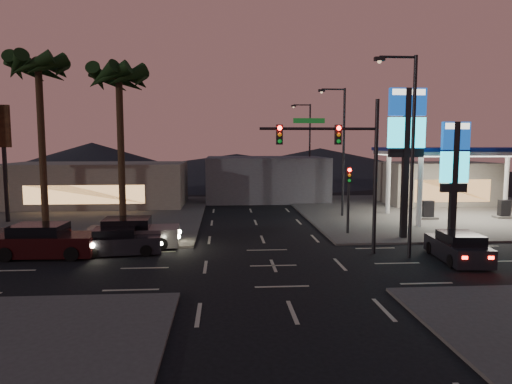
{
  "coord_description": "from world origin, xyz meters",
  "views": [
    {
      "loc": [
        -2.32,
        -20.95,
        5.72
      ],
      "look_at": [
        -0.47,
        4.9,
        3.0
      ],
      "focal_mm": 32.0,
      "sensor_mm": 36.0,
      "label": 1
    }
  ],
  "objects": [
    {
      "name": "building_far_mid",
      "position": [
        2.0,
        26.0,
        2.2
      ],
      "size": [
        12.0,
        9.0,
        4.4
      ],
      "primitive_type": "cube",
      "color": "#4C4C51",
      "rests_on": "ground"
    },
    {
      "name": "hill_right",
      "position": [
        15.0,
        60.0,
        2.5
      ],
      "size": [
        50.0,
        50.0,
        5.0
      ],
      "primitive_type": "cone",
      "color": "black",
      "rests_on": "ground"
    },
    {
      "name": "palm_b",
      "position": [
        -14.0,
        9.5,
        9.97
      ],
      "size": [
        4.41,
        4.41,
        11.46
      ],
      "color": "black",
      "rests_on": "ground"
    },
    {
      "name": "building_far_west",
      "position": [
        -14.0,
        22.0,
        2.0
      ],
      "size": [
        16.0,
        8.0,
        4.0
      ],
      "primitive_type": "cube",
      "color": "#726B5B",
      "rests_on": "ground"
    },
    {
      "name": "car_lane_b_front",
      "position": [
        -7.4,
        4.38,
        0.77
      ],
      "size": [
        5.18,
        2.37,
        1.66
      ],
      "color": "#5E5E61",
      "rests_on": "ground"
    },
    {
      "name": "traffic_signal_mast",
      "position": [
        3.76,
        1.99,
        5.23
      ],
      "size": [
        6.1,
        0.39,
        8.0
      ],
      "color": "black",
      "rests_on": "ground"
    },
    {
      "name": "corner_lot_nw",
      "position": [
        -16.0,
        16.0,
        0.06
      ],
      "size": [
        24.0,
        24.0,
        0.12
      ],
      "primitive_type": "cube",
      "color": "#47443F",
      "rests_on": "ground"
    },
    {
      "name": "car_lane_a_mid",
      "position": [
        -11.43,
        2.59,
        0.78
      ],
      "size": [
        5.22,
        2.32,
        1.68
      ],
      "color": "black",
      "rests_on": "ground"
    },
    {
      "name": "hill_left",
      "position": [
        -25.0,
        60.0,
        3.0
      ],
      "size": [
        40.0,
        40.0,
        6.0
      ],
      "primitive_type": "cone",
      "color": "black",
      "rests_on": "ground"
    },
    {
      "name": "streetlight_mid",
      "position": [
        6.79,
        14.0,
        5.72
      ],
      "size": [
        2.14,
        0.25,
        10.0
      ],
      "color": "black",
      "rests_on": "ground"
    },
    {
      "name": "palm_a",
      "position": [
        -9.0,
        9.5,
        9.43
      ],
      "size": [
        4.41,
        4.41,
        10.86
      ],
      "color": "black",
      "rests_on": "ground"
    },
    {
      "name": "ground",
      "position": [
        0.0,
        0.0,
        0.0
      ],
      "size": [
        140.0,
        140.0,
        0.0
      ],
      "primitive_type": "plane",
      "color": "black",
      "rests_on": "ground"
    },
    {
      "name": "pedestal_signal",
      "position": [
        5.5,
        6.98,
        2.92
      ],
      "size": [
        0.32,
        0.39,
        4.3
      ],
      "color": "black",
      "rests_on": "ground"
    },
    {
      "name": "car_lane_a_front",
      "position": [
        -7.78,
        2.9,
        0.64
      ],
      "size": [
        4.39,
        2.21,
        1.38
      ],
      "color": "black",
      "rests_on": "ground"
    },
    {
      "name": "pylon_sign_tall",
      "position": [
        8.5,
        5.5,
        6.39
      ],
      "size": [
        2.2,
        0.35,
        9.0
      ],
      "color": "black",
      "rests_on": "ground"
    },
    {
      "name": "corner_lot_ne",
      "position": [
        16.0,
        16.0,
        0.06
      ],
      "size": [
        24.0,
        24.0,
        0.12
      ],
      "primitive_type": "cube",
      "color": "#47443F",
      "rests_on": "ground"
    },
    {
      "name": "suv_station",
      "position": [
        9.16,
        0.27,
        0.66
      ],
      "size": [
        2.15,
        4.42,
        1.43
      ],
      "color": "black",
      "rests_on": "ground"
    },
    {
      "name": "gas_station",
      "position": [
        16.0,
        12.0,
        5.08
      ],
      "size": [
        12.2,
        8.2,
        5.47
      ],
      "color": "silver",
      "rests_on": "ground"
    },
    {
      "name": "streetlight_far",
      "position": [
        6.79,
        28.0,
        5.72
      ],
      "size": [
        2.14,
        0.25,
        10.0
      ],
      "color": "black",
      "rests_on": "ground"
    },
    {
      "name": "streetlight_near",
      "position": [
        6.79,
        1.0,
        5.72
      ],
      "size": [
        2.14,
        0.25,
        10.0
      ],
      "color": "black",
      "rests_on": "ground"
    },
    {
      "name": "convenience_store",
      "position": [
        18.0,
        21.0,
        2.0
      ],
      "size": [
        10.0,
        6.0,
        4.0
      ],
      "primitive_type": "cube",
      "color": "#726B5B",
      "rests_on": "ground"
    },
    {
      "name": "hill_center",
      "position": [
        0.0,
        60.0,
        2.0
      ],
      "size": [
        60.0,
        60.0,
        4.0
      ],
      "primitive_type": "cone",
      "color": "black",
      "rests_on": "ground"
    },
    {
      "name": "pylon_sign_short",
      "position": [
        11.0,
        4.5,
        4.66
      ],
      "size": [
        1.6,
        0.35,
        7.0
      ],
      "color": "black",
      "rests_on": "ground"
    }
  ]
}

